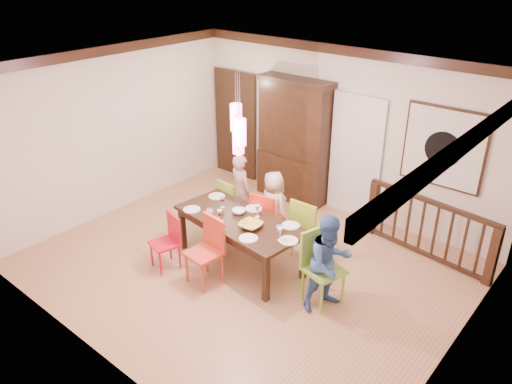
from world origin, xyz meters
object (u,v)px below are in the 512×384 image
Objects in this scene: china_hutch at (294,140)px; person_far_mid at (273,206)px; dining_table at (240,224)px; balustrade at (428,228)px; person_end_right at (329,263)px; chair_end_right at (324,265)px; person_far_left at (241,191)px; chair_far_left at (234,201)px.

person_far_mid is at bearing -65.08° from china_hutch.
china_hutch is (-0.71, 2.30, 0.48)m from dining_table.
china_hutch is 2.88m from balustrade.
chair_end_right is at bearing 92.81° from person_end_right.
person_end_right is (-0.51, -1.99, 0.17)m from balustrade.
dining_table is 1.56× the size of person_end_right.
person_far_left is (-2.81, -1.09, 0.15)m from balustrade.
dining_table is at bearing 144.28° from person_far_left.
chair_end_right is 0.45× the size of china_hutch.
person_end_right is at bearing 4.84° from dining_table.
person_far_mid is at bearing 84.87° from person_end_right.
chair_end_right reaches higher than chair_far_left.
chair_far_left is 3.08m from balustrade.
person_far_left reaches higher than chair_far_left.
china_hutch reaches higher than chair_far_left.
dining_table is at bearing 112.54° from person_end_right.
person_far_mid is at bearing -162.32° from chair_far_left.
person_far_mid is 0.88× the size of person_end_right.
balustrade is (2.78, -0.35, -0.65)m from china_hutch.
chair_end_right is 0.87× the size of person_far_mid.
chair_end_right is at bearing -46.45° from china_hutch.
chair_far_left is 2.33m from chair_end_right.
dining_table is 0.86m from person_far_mid.
person_end_right is (1.56, -0.04, 0.01)m from dining_table.
person_end_right reaches higher than person_far_mid.
person_far_mid reaches higher than chair_end_right.
chair_end_right is 2.37m from person_far_left.
balustrade is at bearing -1.69° from chair_end_right.
person_far_mid is (0.69, -0.01, -0.06)m from person_far_left.
person_end_right reaches higher than person_far_left.
person_end_right reaches higher than chair_end_right.
person_far_mid is (0.67, -1.44, -0.55)m from china_hutch.
person_far_left is 2.47m from person_end_right.
chair_far_left reaches higher than dining_table.
person_far_mid reaches higher than balustrade.
chair_end_right is at bearing -100.07° from balustrade.
china_hutch is at bearing 179.97° from balustrade.
dining_table is 1.13m from person_far_left.
balustrade is 1.78× the size of person_far_mid.
chair_far_left is at bearing -149.12° from balustrade.
china_hutch is 1.76× the size of person_far_left.
china_hutch reaches higher than person_end_right.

